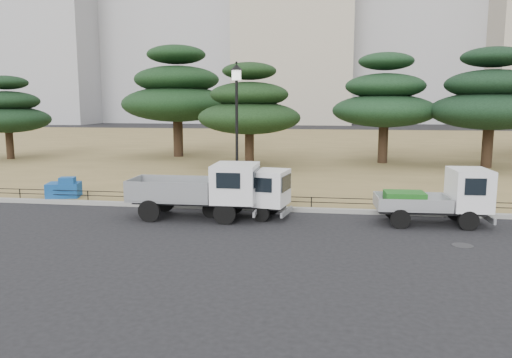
% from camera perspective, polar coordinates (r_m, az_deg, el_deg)
% --- Properties ---
extents(ground, '(220.00, 220.00, 0.00)m').
position_cam_1_polar(ground, '(16.54, -1.06, -5.50)').
color(ground, black).
extents(lawn, '(120.00, 56.00, 0.15)m').
position_cam_1_polar(lawn, '(46.65, 5.36, 3.78)').
color(lawn, olive).
rests_on(lawn, ground).
extents(curb, '(120.00, 0.25, 0.16)m').
position_cam_1_polar(curb, '(19.02, 0.28, -3.36)').
color(curb, gray).
rests_on(curb, ground).
extents(truck_large, '(4.51, 1.86, 1.96)m').
position_cam_1_polar(truck_large, '(17.68, -6.19, -1.01)').
color(truck_large, black).
rests_on(truck_large, ground).
extents(truck_kei_front, '(3.43, 1.90, 1.72)m').
position_cam_1_polar(truck_kei_front, '(17.85, -0.70, -1.63)').
color(truck_kei_front, black).
rests_on(truck_kei_front, ground).
extents(truck_kei_rear, '(3.69, 1.74, 1.90)m').
position_cam_1_polar(truck_kei_rear, '(17.77, 20.35, -1.92)').
color(truck_kei_rear, black).
rests_on(truck_kei_rear, ground).
extents(street_lamp, '(0.48, 0.48, 5.34)m').
position_cam_1_polar(street_lamp, '(19.04, -2.22, 7.81)').
color(street_lamp, black).
rests_on(street_lamp, lawn).
extents(pipe_fence, '(38.00, 0.04, 0.40)m').
position_cam_1_polar(pipe_fence, '(19.09, 0.34, -2.22)').
color(pipe_fence, black).
rests_on(pipe_fence, lawn).
extents(tarp_pile, '(1.49, 1.25, 0.86)m').
position_cam_1_polar(tarp_pile, '(22.31, -21.08, -1.07)').
color(tarp_pile, '#134B97').
rests_on(tarp_pile, lawn).
extents(manhole, '(0.60, 0.60, 0.01)m').
position_cam_1_polar(manhole, '(15.61, 22.54, -7.03)').
color(manhole, '#2D2D30').
rests_on(manhole, ground).
extents(pine_west_far, '(5.70, 5.70, 5.75)m').
position_cam_1_polar(pine_west_far, '(38.89, -26.54, 6.94)').
color(pine_west_far, black).
rests_on(pine_west_far, lawn).
extents(pine_west_near, '(7.98, 7.98, 7.98)m').
position_cam_1_polar(pine_west_near, '(36.97, -9.01, 9.69)').
color(pine_west_near, black).
rests_on(pine_west_near, lawn).
extents(pine_center_left, '(6.19, 6.19, 6.30)m').
position_cam_1_polar(pine_center_left, '(30.31, -0.77, 8.20)').
color(pine_center_left, black).
rests_on(pine_center_left, lawn).
extents(pine_center_right, '(6.68, 6.68, 7.09)m').
position_cam_1_polar(pine_center_right, '(33.59, 14.50, 8.78)').
color(pine_center_right, black).
rests_on(pine_center_right, lawn).
extents(pine_east_near, '(7.10, 7.10, 7.17)m').
position_cam_1_polar(pine_east_near, '(33.27, 25.24, 8.29)').
color(pine_east_near, black).
rests_on(pine_east_near, lawn).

